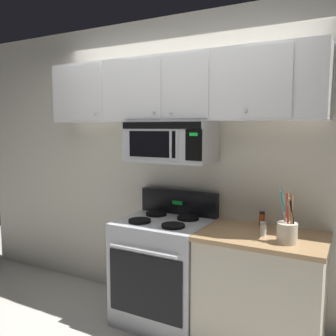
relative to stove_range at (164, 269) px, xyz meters
name	(u,v)px	position (x,y,z in m)	size (l,w,h in m)	color
back_wall	(183,165)	(0.00, 0.37, 0.88)	(5.20, 0.10, 2.70)	silver
stove_range	(164,269)	(0.00, 0.00, 0.00)	(0.76, 0.69, 1.12)	#B7BABF
over_range_microwave	(171,142)	(0.00, 0.12, 1.11)	(0.76, 0.43, 0.35)	#B7BABF
upper_cabinets	(172,89)	(0.00, 0.15, 1.56)	(2.50, 0.36, 0.55)	silver
counter_segment	(261,291)	(0.84, 0.01, -0.02)	(0.93, 0.65, 0.90)	beige
utensil_crock_cream	(287,230)	(1.04, -0.12, 0.52)	(0.14, 0.14, 0.39)	beige
salt_shaker	(263,229)	(0.85, -0.04, 0.48)	(0.05, 0.05, 0.10)	white
spice_jar	(262,219)	(0.78, 0.23, 0.49)	(0.05, 0.05, 0.12)	#C64C19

